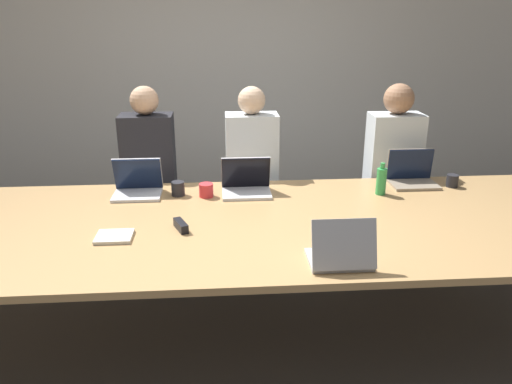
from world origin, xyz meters
name	(u,v)px	position (x,y,z in m)	size (l,w,h in m)	color
ground_plane	(229,328)	(0.00, 0.00, 0.00)	(24.00, 24.00, 0.00)	#4C4742
curtain_wall	(221,67)	(0.00, 2.34, 1.40)	(12.00, 0.06, 2.80)	beige
conference_table	(227,229)	(0.00, 0.00, 0.70)	(4.78, 1.50, 0.74)	tan
laptop_far_right	(412,174)	(1.35, 0.61, 0.81)	(0.33, 0.24, 0.25)	gray
person_far_right	(391,176)	(1.32, 0.93, 0.69)	(0.40, 0.24, 1.42)	#2D2D38
cup_far_right	(452,181)	(1.62, 0.52, 0.78)	(0.08, 0.08, 0.09)	#232328
bottle_far_right	(381,181)	(1.06, 0.41, 0.83)	(0.07, 0.07, 0.22)	green
laptop_far_midleft	(138,184)	(-0.59, 0.53, 0.81)	(0.33, 0.25, 0.25)	silver
person_far_midleft	(150,179)	(-0.58, 1.04, 0.68)	(0.40, 0.24, 1.40)	#2D2D38
cup_far_midleft	(178,189)	(-0.32, 0.49, 0.79)	(0.09, 0.09, 0.10)	#232328
laptop_near_midright	(341,252)	(0.55, -0.58, 0.81)	(0.31, 0.26, 0.26)	#B7B7BC
laptop_far_center	(246,183)	(0.15, 0.50, 0.81)	(0.34, 0.25, 0.25)	silver
person_far_center	(252,178)	(0.22, 1.00, 0.68)	(0.40, 0.24, 1.40)	#2D2D38
cup_far_center	(206,190)	(-0.13, 0.45, 0.78)	(0.10, 0.10, 0.09)	red
stapler	(181,226)	(-0.26, -0.09, 0.76)	(0.10, 0.16, 0.05)	black
notebook	(114,237)	(-0.62, -0.18, 0.75)	(0.20, 0.17, 0.02)	silver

